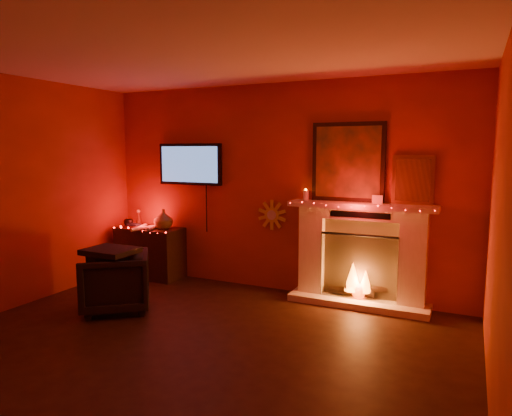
{
  "coord_description": "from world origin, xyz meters",
  "views": [
    {
      "loc": [
        2.31,
        -2.98,
        1.85
      ],
      "look_at": [
        0.09,
        1.7,
        1.19
      ],
      "focal_mm": 32.0,
      "sensor_mm": 36.0,
      "label": 1
    }
  ],
  "objects_px": {
    "sunburst_clock": "(272,215)",
    "armchair": "(115,282)",
    "tv": "(190,164)",
    "fireplace": "(360,245)",
    "console_table": "(151,250)"
  },
  "relations": [
    {
      "from": "sunburst_clock",
      "to": "armchair",
      "type": "height_order",
      "value": "sunburst_clock"
    },
    {
      "from": "tv",
      "to": "sunburst_clock",
      "type": "height_order",
      "value": "tv"
    },
    {
      "from": "fireplace",
      "to": "tv",
      "type": "bearing_deg",
      "value": 178.5
    },
    {
      "from": "console_table",
      "to": "armchair",
      "type": "bearing_deg",
      "value": -68.23
    },
    {
      "from": "fireplace",
      "to": "sunburst_clock",
      "type": "bearing_deg",
      "value": 175.63
    },
    {
      "from": "fireplace",
      "to": "sunburst_clock",
      "type": "height_order",
      "value": "fireplace"
    },
    {
      "from": "console_table",
      "to": "tv",
      "type": "bearing_deg",
      "value": 18.35
    },
    {
      "from": "fireplace",
      "to": "armchair",
      "type": "distance_m",
      "value": 2.91
    },
    {
      "from": "sunburst_clock",
      "to": "console_table",
      "type": "height_order",
      "value": "sunburst_clock"
    },
    {
      "from": "console_table",
      "to": "armchair",
      "type": "distance_m",
      "value": 1.42
    },
    {
      "from": "fireplace",
      "to": "tv",
      "type": "relative_size",
      "value": 1.76
    },
    {
      "from": "sunburst_clock",
      "to": "console_table",
      "type": "distance_m",
      "value": 1.94
    },
    {
      "from": "fireplace",
      "to": "armchair",
      "type": "relative_size",
      "value": 2.91
    },
    {
      "from": "sunburst_clock",
      "to": "fireplace",
      "type": "bearing_deg",
      "value": -4.37
    },
    {
      "from": "sunburst_clock",
      "to": "armchair",
      "type": "xyz_separation_m",
      "value": [
        -1.31,
        -1.54,
        -0.66
      ]
    }
  ]
}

